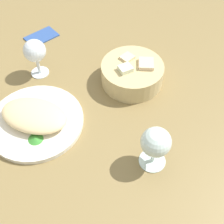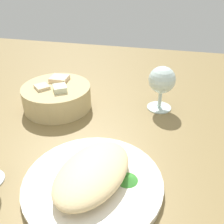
{
  "view_description": "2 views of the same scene",
  "coord_description": "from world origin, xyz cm",
  "px_view_note": "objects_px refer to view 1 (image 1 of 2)",
  "views": [
    {
      "loc": [
        9.43,
        -59.2,
        66.5
      ],
      "look_at": [
        6.29,
        -7.94,
        3.08
      ],
      "focal_mm": 47.94,
      "sensor_mm": 36.0,
      "label": 1
    },
    {
      "loc": [
        -47.3,
        -21.72,
        37.63
      ],
      "look_at": [
        5.25,
        -9.81,
        4.32
      ],
      "focal_mm": 41.52,
      "sensor_mm": 36.0,
      "label": 2
    }
  ],
  "objects_px": {
    "plate": "(36,121)",
    "folded_napkin": "(41,36)",
    "bread_basket": "(132,73)",
    "wine_glass_far": "(35,52)",
    "wine_glass_near": "(156,144)"
  },
  "relations": [
    {
      "from": "bread_basket",
      "to": "wine_glass_far",
      "type": "relative_size",
      "value": 1.51
    },
    {
      "from": "wine_glass_near",
      "to": "folded_napkin",
      "type": "bearing_deg",
      "value": 128.49
    },
    {
      "from": "wine_glass_near",
      "to": "folded_napkin",
      "type": "xyz_separation_m",
      "value": [
        -0.39,
        0.48,
        -0.08
      ]
    },
    {
      "from": "bread_basket",
      "to": "wine_glass_near",
      "type": "distance_m",
      "value": 0.29
    },
    {
      "from": "folded_napkin",
      "to": "wine_glass_far",
      "type": "bearing_deg",
      "value": -123.33
    },
    {
      "from": "wine_glass_far",
      "to": "folded_napkin",
      "type": "height_order",
      "value": "wine_glass_far"
    },
    {
      "from": "plate",
      "to": "bread_basket",
      "type": "relative_size",
      "value": 1.4
    },
    {
      "from": "plate",
      "to": "folded_napkin",
      "type": "relative_size",
      "value": 2.39
    },
    {
      "from": "wine_glass_near",
      "to": "bread_basket",
      "type": "bearing_deg",
      "value": 101.32
    },
    {
      "from": "wine_glass_near",
      "to": "folded_napkin",
      "type": "distance_m",
      "value": 0.62
    },
    {
      "from": "plate",
      "to": "wine_glass_far",
      "type": "height_order",
      "value": "wine_glass_far"
    },
    {
      "from": "folded_napkin",
      "to": "bread_basket",
      "type": "bearing_deg",
      "value": -75.56
    },
    {
      "from": "plate",
      "to": "folded_napkin",
      "type": "xyz_separation_m",
      "value": [
        -0.07,
        0.38,
        -0.0
      ]
    },
    {
      "from": "bread_basket",
      "to": "folded_napkin",
      "type": "distance_m",
      "value": 0.39
    },
    {
      "from": "plate",
      "to": "wine_glass_far",
      "type": "xyz_separation_m",
      "value": [
        -0.03,
        0.2,
        0.08
      ]
    }
  ]
}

